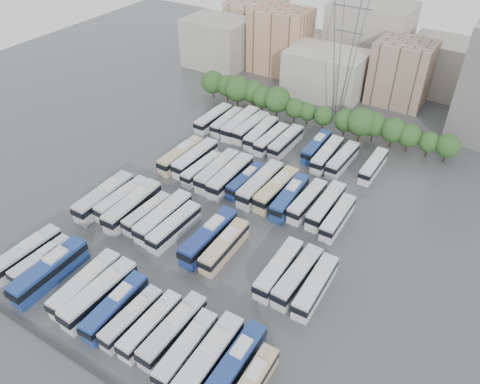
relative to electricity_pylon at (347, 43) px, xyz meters
The scene contains 51 objects.
ground 53.41m from the electricity_pylon, 92.29° to the right, with size 220.00×220.00×0.00m, color #424447.
parapet 85.04m from the electricity_pylon, 91.38° to the right, with size 56.00×0.50×0.50m, color #2D2D30.
tree_line 17.03m from the electricity_pylon, 121.12° to the right, with size 65.14×7.79×8.40m.
city_buildings 26.15m from the electricity_pylon, 113.40° to the left, with size 102.00×35.00×20.00m.
electricity_pylon is the anchor object (origin of this frame).
bus_r0_s0 79.55m from the electricity_pylon, 107.49° to the right, with size 3.11×12.39×3.86m.
bus_r0_s1 78.43m from the electricity_pylon, 105.25° to the right, with size 2.84×11.00×3.42m.
bus_r0_s2 78.57m from the electricity_pylon, 102.72° to the right, with size 3.08×13.67×4.28m.
bus_r0_s4 76.37m from the electricity_pylon, 97.81° to the right, with size 3.32×13.07×4.07m.
bus_r0_s5 76.30m from the electricity_pylon, 95.37° to the right, with size 3.28×13.38×4.17m.
bus_r0_s6 76.48m from the electricity_pylon, 92.67° to the right, with size 3.09×12.18×3.79m.
bus_r0_s7 76.61m from the electricity_pylon, 90.18° to the right, with size 2.69×11.01×3.44m.
bus_r0_s8 76.26m from the electricity_pylon, 87.75° to the right, with size 2.56×11.35×3.56m.
bus_r0_s9 75.56m from the electricity_pylon, 85.20° to the right, with size 2.87×12.40×3.88m.
bus_r0_s10 77.23m from the electricity_pylon, 82.77° to the right, with size 3.01×11.97×3.73m.
bus_r0_s11 77.61m from the electricity_pylon, 80.22° to the right, with size 3.26×13.76×4.30m.
bus_r0_s12 76.88m from the electricity_pylon, 77.59° to the right, with size 2.87×12.42×3.89m.
bus_r1_s0 63.53m from the electricity_pylon, 112.34° to the right, with size 3.27×13.69×4.28m.
bus_r1_s1 61.13m from the electricity_pylon, 110.00° to the right, with size 2.98×12.36×3.86m.
bus_r1_s2 60.81m from the electricity_pylon, 106.82° to the right, with size 3.31×13.60×4.25m.
bus_r1_s3 59.93m from the electricity_pylon, 103.75° to the right, with size 2.83×10.89×3.39m.
bus_r1_s4 58.73m from the electricity_pylon, 100.46° to the right, with size 2.99×13.21×4.14m.
bus_r1_s5 59.18m from the electricity_pylon, 97.17° to the right, with size 3.02×12.13×3.78m.
bus_r1_s7 57.84m from the electricity_pylon, 90.41° to the right, with size 3.17×13.57×4.24m.
bus_r1_s8 58.36m from the electricity_pylon, 86.90° to the right, with size 2.87×12.10×3.78m.
bus_r1_s11 59.56m from the electricity_pylon, 76.78° to the right, with size 2.85×12.42×3.89m.
bus_r1_s12 60.21m from the electricity_pylon, 73.68° to the right, with size 3.11×12.48×3.89m.
bus_r1_s13 61.49m from the electricity_pylon, 70.82° to the right, with size 2.88×12.17×3.80m.
bus_r2_s1 45.71m from the electricity_pylon, 118.13° to the right, with size 2.99×12.70×3.97m.
bus_r2_s2 43.78m from the electricity_pylon, 114.53° to the right, with size 2.98×12.86×4.02m.
bus_r2_s3 44.70m from the electricity_pylon, 109.10° to the right, with size 2.93×11.11×3.45m.
bus_r2_s4 42.97m from the electricity_pylon, 104.95° to the right, with size 3.12×13.09×4.09m.
bus_r2_s5 42.49m from the electricity_pylon, 100.27° to the right, with size 3.03×13.39×4.19m.
bus_r2_s6 41.59m from the electricity_pylon, 95.70° to the right, with size 2.79×11.03×3.44m.
bus_r2_s7 41.24m from the electricity_pylon, 90.74° to the right, with size 3.17×13.65×4.27m.
bus_r2_s8 41.14m from the electricity_pylon, 85.57° to the right, with size 3.42×13.07×4.06m.
bus_r2_s9 42.29m from the electricity_pylon, 80.85° to the right, with size 3.20×12.60×3.92m.
bus_r2_s10 42.18m from the electricity_pylon, 75.92° to the right, with size 2.97×11.82×3.68m.
bus_r2_s11 42.72m from the electricity_pylon, 70.71° to the right, with size 2.78×12.59×3.95m.
bus_r2_s12 45.38m from the electricity_pylon, 67.56° to the right, with size 2.59×11.49×3.60m.
bus_r3_s0 35.30m from the electricity_pylon, 139.28° to the right, with size 2.91×12.31×3.85m.
bus_r3_s1 32.77m from the electricity_pylon, 135.70° to the right, with size 2.78×11.35×3.54m.
bus_r3_s2 30.33m from the electricity_pylon, 131.06° to the right, with size 3.06×13.26×4.15m.
bus_r3_s3 28.90m from the electricity_pylon, 125.40° to the right, with size 3.19×12.41×3.86m.
bus_r3_s4 28.27m from the electricity_pylon, 116.81° to the right, with size 3.18×12.54×3.91m.
bus_r3_s5 28.07m from the electricity_pylon, 108.24° to the right, with size 2.95×11.78×3.67m.
bus_r3_s6 26.94m from the electricity_pylon, 100.22° to the right, with size 2.88×12.18×3.81m.
bus_r3_s8 25.44m from the electricity_pylon, 81.45° to the right, with size 2.81×11.58×3.61m.
bus_r3_s9 27.44m from the electricity_pylon, 73.47° to the right, with size 2.90×12.36×3.87m.
bus_r3_s10 28.41m from the electricity_pylon, 65.04° to the right, with size 3.07×11.94×3.72m.
bus_r3_s12 30.37m from the electricity_pylon, 50.82° to the right, with size 2.58×11.29×3.53m.
Camera 1 is at (36.79, -52.25, 55.52)m, focal length 35.00 mm.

